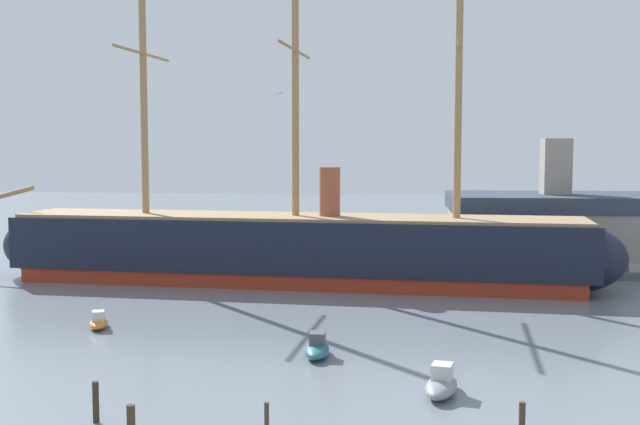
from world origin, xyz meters
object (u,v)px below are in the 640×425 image
(seagull_in_flight, at_px, (279,93))
(sailboat_far_left, at_px, (112,268))
(motorboat_near_centre, at_px, (317,348))
(motorboat_mid_left, at_px, (99,322))
(mooring_piling_left_pair, at_px, (131,423))
(mooring_piling_midwater, at_px, (267,419))
(motorboat_foreground_right, at_px, (441,384))
(tall_ship, at_px, (296,248))
(dockside_warehouse_right, at_px, (613,232))
(mooring_piling_right_pair, at_px, (522,418))
(motorboat_far_right, at_px, (631,274))
(mooring_piling_nearest, at_px, (96,402))

(seagull_in_flight, bearing_deg, sailboat_far_left, 127.01)
(motorboat_near_centre, height_order, motorboat_mid_left, motorboat_near_centre)
(mooring_piling_left_pair, xyz_separation_m, mooring_piling_midwater, (6.58, 1.37, -0.08))
(motorboat_foreground_right, height_order, motorboat_near_centre, motorboat_foreground_right)
(tall_ship, height_order, motorboat_near_centre, tall_ship)
(dockside_warehouse_right, bearing_deg, motorboat_foreground_right, -115.72)
(motorboat_near_centre, xyz_separation_m, sailboat_far_left, (-26.78, 33.77, -0.06))
(motorboat_foreground_right, height_order, mooring_piling_midwater, motorboat_foreground_right)
(motorboat_near_centre, distance_m, sailboat_far_left, 43.10)
(tall_ship, xyz_separation_m, sailboat_far_left, (-22.04, 5.28, -3.32))
(sailboat_far_left, relative_size, seagull_in_flight, 7.05)
(sailboat_far_left, xyz_separation_m, mooring_piling_right_pair, (38.44, -47.39, 0.31))
(motorboat_foreground_right, height_order, dockside_warehouse_right, dockside_warehouse_right)
(motorboat_mid_left, distance_m, mooring_piling_midwater, 27.72)
(motorboat_foreground_right, distance_m, motorboat_far_right, 48.21)
(motorboat_far_right, relative_size, seagull_in_flight, 4.56)
(tall_ship, bearing_deg, motorboat_far_right, 9.06)
(sailboat_far_left, xyz_separation_m, mooring_piling_left_pair, (18.93, -50.08, 0.42))
(mooring_piling_right_pair, distance_m, seagull_in_flight, 27.62)
(mooring_piling_left_pair, height_order, mooring_piling_midwater, mooring_piling_left_pair)
(motorboat_mid_left, distance_m, dockside_warehouse_right, 60.76)
(mooring_piling_left_pair, bearing_deg, motorboat_near_centre, 64.28)
(motorboat_far_right, bearing_deg, motorboat_mid_left, -151.33)
(motorboat_foreground_right, xyz_separation_m, mooring_piling_nearest, (-18.62, -6.14, 0.47))
(mooring_piling_nearest, bearing_deg, mooring_piling_left_pair, -42.43)
(tall_ship, distance_m, seagull_in_flight, 30.22)
(mooring_piling_midwater, height_order, dockside_warehouse_right, dockside_warehouse_right)
(dockside_warehouse_right, bearing_deg, motorboat_near_centre, -127.39)
(motorboat_near_centre, xyz_separation_m, motorboat_far_right, (31.74, 34.31, -0.02))
(motorboat_far_right, height_order, dockside_warehouse_right, dockside_warehouse_right)
(sailboat_far_left, distance_m, motorboat_far_right, 58.52)
(mooring_piling_nearest, relative_size, mooring_piling_right_pair, 1.33)
(motorboat_foreground_right, relative_size, mooring_piling_left_pair, 2.44)
(tall_ship, distance_m, motorboat_near_centre, 29.07)
(mooring_piling_right_pair, height_order, mooring_piling_midwater, mooring_piling_midwater)
(mooring_piling_nearest, bearing_deg, sailboat_far_left, 108.79)
(seagull_in_flight, bearing_deg, mooring_piling_left_pair, -105.22)
(motorboat_foreground_right, distance_m, seagull_in_flight, 22.94)
(tall_ship, distance_m, mooring_piling_right_pair, 45.29)
(mooring_piling_nearest, relative_size, mooring_piling_midwater, 1.28)
(motorboat_near_centre, distance_m, mooring_piling_midwater, 14.99)
(mooring_piling_left_pair, bearing_deg, motorboat_mid_left, 114.07)
(sailboat_far_left, height_order, dockside_warehouse_right, dockside_warehouse_right)
(motorboat_foreground_right, relative_size, mooring_piling_midwater, 2.66)
(tall_ship, distance_m, motorboat_foreground_right, 38.47)
(dockside_warehouse_right, bearing_deg, tall_ship, -160.45)
(motorboat_foreground_right, relative_size, motorboat_near_centre, 1.15)
(motorboat_foreground_right, bearing_deg, sailboat_far_left, 130.03)
(tall_ship, relative_size, motorboat_foreground_right, 15.94)
(mooring_piling_left_pair, distance_m, dockside_warehouse_right, 70.03)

